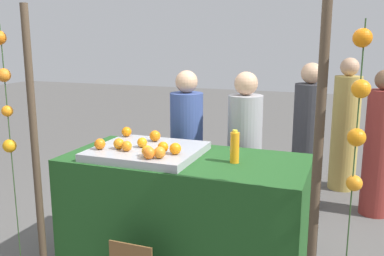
{
  "coord_description": "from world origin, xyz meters",
  "views": [
    {
      "loc": [
        1.17,
        -2.96,
        1.85
      ],
      "look_at": [
        0.0,
        0.15,
        1.14
      ],
      "focal_mm": 40.17,
      "sensor_mm": 36.0,
      "label": 1
    }
  ],
  "objects_px": {
    "orange_0": "(155,136)",
    "orange_1": "(142,142)",
    "vendor_right": "(244,162)",
    "juice_bottle": "(235,147)",
    "stall_counter": "(185,214)",
    "vendor_left": "(187,157)"
  },
  "relations": [
    {
      "from": "stall_counter",
      "to": "vendor_right",
      "type": "xyz_separation_m",
      "value": [
        0.29,
        0.75,
        0.25
      ]
    },
    {
      "from": "stall_counter",
      "to": "vendor_left",
      "type": "relative_size",
      "value": 1.2
    },
    {
      "from": "juice_bottle",
      "to": "vendor_right",
      "type": "xyz_separation_m",
      "value": [
        -0.11,
        0.76,
        -0.34
      ]
    },
    {
      "from": "juice_bottle",
      "to": "vendor_right",
      "type": "height_order",
      "value": "vendor_right"
    },
    {
      "from": "vendor_right",
      "to": "orange_0",
      "type": "bearing_deg",
      "value": -136.6
    },
    {
      "from": "orange_0",
      "to": "juice_bottle",
      "type": "relative_size",
      "value": 0.37
    },
    {
      "from": "orange_1",
      "to": "stall_counter",
      "type": "bearing_deg",
      "value": 8.67
    },
    {
      "from": "stall_counter",
      "to": "vendor_right",
      "type": "relative_size",
      "value": 1.2
    },
    {
      "from": "juice_bottle",
      "to": "vendor_left",
      "type": "distance_m",
      "value": 1.07
    },
    {
      "from": "orange_1",
      "to": "juice_bottle",
      "type": "height_order",
      "value": "juice_bottle"
    },
    {
      "from": "orange_1",
      "to": "vendor_left",
      "type": "distance_m",
      "value": 0.86
    },
    {
      "from": "vendor_left",
      "to": "vendor_right",
      "type": "height_order",
      "value": "vendor_right"
    },
    {
      "from": "orange_0",
      "to": "orange_1",
      "type": "bearing_deg",
      "value": -92.29
    },
    {
      "from": "vendor_left",
      "to": "orange_1",
      "type": "bearing_deg",
      "value": -94.48
    },
    {
      "from": "vendor_left",
      "to": "stall_counter",
      "type": "bearing_deg",
      "value": -69.5
    },
    {
      "from": "orange_1",
      "to": "vendor_right",
      "type": "distance_m",
      "value": 1.06
    },
    {
      "from": "orange_0",
      "to": "orange_1",
      "type": "xyz_separation_m",
      "value": [
        -0.01,
        -0.21,
        -0.01
      ]
    },
    {
      "from": "orange_1",
      "to": "vendor_right",
      "type": "height_order",
      "value": "vendor_right"
    },
    {
      "from": "orange_0",
      "to": "vendor_left",
      "type": "relative_size",
      "value": 0.06
    },
    {
      "from": "orange_1",
      "to": "juice_bottle",
      "type": "xyz_separation_m",
      "value": [
        0.74,
        0.04,
        0.02
      ]
    },
    {
      "from": "stall_counter",
      "to": "orange_0",
      "type": "distance_m",
      "value": 0.69
    },
    {
      "from": "orange_0",
      "to": "orange_1",
      "type": "height_order",
      "value": "orange_0"
    }
  ]
}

